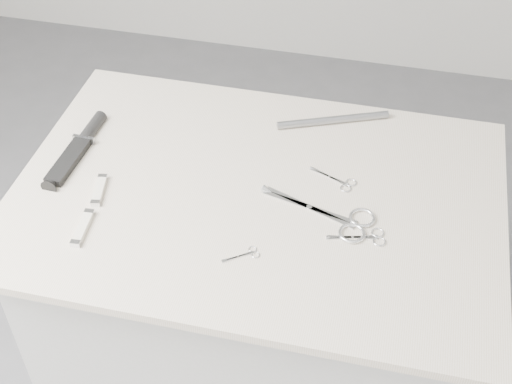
% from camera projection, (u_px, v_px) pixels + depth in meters
% --- Properties ---
extents(plinth, '(0.90, 0.60, 0.90)m').
position_uv_depth(plinth, '(257.00, 330.00, 1.78)').
color(plinth, '#BABAB8').
rests_on(plinth, ground).
extents(display_board, '(1.00, 0.70, 0.02)m').
position_uv_depth(display_board, '(257.00, 196.00, 1.47)').
color(display_board, beige).
rests_on(display_board, plinth).
extents(large_shears, '(0.24, 0.13, 0.01)m').
position_uv_depth(large_shears, '(340.00, 219.00, 1.40)').
color(large_shears, silver).
rests_on(large_shears, display_board).
extents(embroidery_scissors_a, '(0.11, 0.06, 0.00)m').
position_uv_depth(embroidery_scissors_a, '(367.00, 237.00, 1.37)').
color(embroidery_scissors_a, silver).
rests_on(embroidery_scissors_a, display_board).
extents(embroidery_scissors_b, '(0.10, 0.06, 0.00)m').
position_uv_depth(embroidery_scissors_b, '(339.00, 181.00, 1.48)').
color(embroidery_scissors_b, silver).
rests_on(embroidery_scissors_b, display_board).
extents(tiny_scissors, '(0.07, 0.06, 0.00)m').
position_uv_depth(tiny_scissors, '(245.00, 255.00, 1.33)').
color(tiny_scissors, silver).
rests_on(tiny_scissors, display_board).
extents(sheathed_knife, '(0.06, 0.24, 0.03)m').
position_uv_depth(sheathed_knife, '(80.00, 145.00, 1.56)').
color(sheathed_knife, black).
rests_on(sheathed_knife, display_board).
extents(pocket_knife_a, '(0.03, 0.10, 0.01)m').
position_uv_depth(pocket_knife_a, '(83.00, 228.00, 1.38)').
color(pocket_knife_a, silver).
rests_on(pocket_knife_a, display_board).
extents(pocket_knife_b, '(0.04, 0.09, 0.01)m').
position_uv_depth(pocket_knife_b, '(99.00, 190.00, 1.46)').
color(pocket_knife_b, silver).
rests_on(pocket_knife_b, display_board).
extents(metal_rail, '(0.25, 0.12, 0.02)m').
position_uv_depth(metal_rail, '(333.00, 120.00, 1.63)').
color(metal_rail, gray).
rests_on(metal_rail, display_board).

